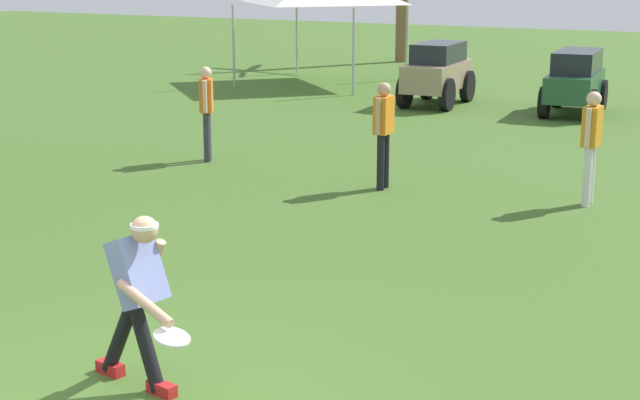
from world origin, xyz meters
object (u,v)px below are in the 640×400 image
at_px(teammate_near_sideline, 384,125).
at_px(teammate_deep, 591,137).
at_px(parked_car_slot_a, 437,72).
at_px(frisbee_thrower, 138,292).
at_px(frisbee_in_flight, 172,337).
at_px(teammate_midfield, 206,105).
at_px(parked_car_slot_b, 575,80).

distance_m(teammate_near_sideline, teammate_deep, 2.90).
xyz_separation_m(teammate_near_sideline, parked_car_slot_a, (-2.23, 8.16, -0.20)).
xyz_separation_m(frisbee_thrower, frisbee_in_flight, (0.54, -0.32, -0.17)).
bearing_deg(teammate_near_sideline, parked_car_slot_a, 105.25).
height_order(frisbee_in_flight, teammate_near_sideline, teammate_near_sideline).
xyz_separation_m(frisbee_in_flight, teammate_deep, (1.31, 7.80, 0.31)).
height_order(teammate_midfield, teammate_deep, same).
relative_size(teammate_deep, parked_car_slot_a, 0.65).
bearing_deg(teammate_near_sideline, frisbee_thrower, -81.77).
xyz_separation_m(frisbee_thrower, parked_car_slot_b, (-0.17, 15.40, -0.08)).
distance_m(frisbee_thrower, teammate_deep, 7.71).
bearing_deg(frisbee_in_flight, teammate_near_sideline, 101.90).
height_order(frisbee_in_flight, parked_car_slot_b, parked_car_slot_b).
bearing_deg(parked_car_slot_a, frisbee_in_flight, -76.33).
bearing_deg(teammate_deep, teammate_near_sideline, -172.11).
distance_m(teammate_deep, parked_car_slot_a, 9.29).
bearing_deg(teammate_deep, frisbee_thrower, -103.88).
distance_m(frisbee_in_flight, teammate_deep, 7.91).
relative_size(teammate_near_sideline, parked_car_slot_b, 0.63).
bearing_deg(teammate_deep, parked_car_slot_b, 104.31).
relative_size(teammate_near_sideline, parked_car_slot_a, 0.65).
xyz_separation_m(teammate_deep, parked_car_slot_b, (-2.02, 7.92, -0.22)).
relative_size(frisbee_thrower, teammate_deep, 0.91).
bearing_deg(frisbee_thrower, teammate_near_sideline, 98.23).
relative_size(frisbee_in_flight, teammate_deep, 0.18).
bearing_deg(teammate_midfield, teammate_deep, -1.09).
bearing_deg(parked_car_slot_b, teammate_near_sideline, -95.84).
relative_size(teammate_midfield, parked_car_slot_a, 0.65).
relative_size(frisbee_thrower, parked_car_slot_b, 0.58).
distance_m(teammate_midfield, teammate_deep, 6.26).
bearing_deg(parked_car_slot_a, teammate_near_sideline, -74.75).
xyz_separation_m(parked_car_slot_a, parked_car_slot_b, (3.08, 0.16, -0.02)).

